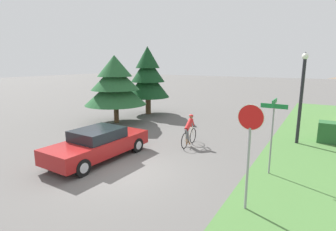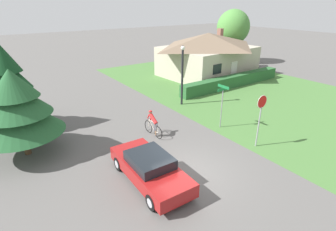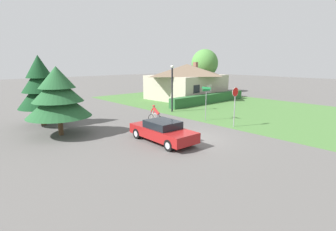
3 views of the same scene
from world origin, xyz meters
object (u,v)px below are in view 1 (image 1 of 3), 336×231
at_px(stop_sign, 250,137).
at_px(street_name_sign, 273,123).
at_px(conifer_tall_far, 148,76).
at_px(conifer_tall_near, 115,84).
at_px(sedan_left_lane, 98,144).
at_px(street_lamp, 302,92).
at_px(cyclist, 189,131).

distance_m(stop_sign, street_name_sign, 2.82).
relative_size(stop_sign, conifer_tall_far, 0.56).
distance_m(street_name_sign, conifer_tall_near, 11.06).
bearing_deg(sedan_left_lane, street_name_sign, -70.47).
xyz_separation_m(stop_sign, street_name_sign, (0.12, 2.81, -0.17)).
distance_m(sedan_left_lane, stop_sign, 6.51).
relative_size(street_name_sign, conifer_tall_near, 0.61).
bearing_deg(sedan_left_lane, street_lamp, -44.49).
height_order(stop_sign, street_lamp, street_lamp).
relative_size(street_lamp, street_name_sign, 1.64).
xyz_separation_m(cyclist, conifer_tall_far, (-6.41, 5.68, 2.28)).
xyz_separation_m(street_lamp, conifer_tall_far, (-10.93, 2.58, 0.42)).
bearing_deg(conifer_tall_far, conifer_tall_near, -90.69).
relative_size(street_name_sign, conifer_tall_far, 0.52).
height_order(stop_sign, street_name_sign, stop_sign).
bearing_deg(stop_sign, conifer_tall_near, -29.45).
distance_m(cyclist, street_name_sign, 4.45).
height_order(street_lamp, conifer_tall_far, conifer_tall_far).
bearing_deg(street_lamp, cyclist, -145.60).
bearing_deg(street_name_sign, cyclist, 159.30).
relative_size(sedan_left_lane, street_name_sign, 1.67).
bearing_deg(conifer_tall_near, conifer_tall_far, 89.31).
bearing_deg(cyclist, street_lamp, -58.42).
xyz_separation_m(cyclist, street_name_sign, (4.01, -1.52, 1.17)).
height_order(street_name_sign, conifer_tall_near, conifer_tall_near).
height_order(cyclist, conifer_tall_near, conifer_tall_near).
height_order(stop_sign, conifer_tall_near, conifer_tall_near).
relative_size(sedan_left_lane, stop_sign, 1.56).
distance_m(cyclist, street_lamp, 5.79).
height_order(stop_sign, conifer_tall_far, conifer_tall_far).
height_order(street_name_sign, conifer_tall_far, conifer_tall_far).
distance_m(conifer_tall_near, conifer_tall_far, 3.70).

